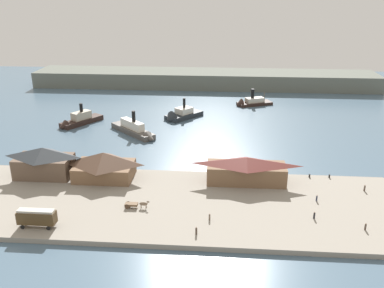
% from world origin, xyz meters
% --- Properties ---
extents(ground_plane, '(320.00, 320.00, 0.00)m').
position_xyz_m(ground_plane, '(0.00, 0.00, 0.00)').
color(ground_plane, slate).
extents(quay_promenade, '(110.00, 36.00, 1.20)m').
position_xyz_m(quay_promenade, '(0.00, -22.00, 0.60)').
color(quay_promenade, gray).
rests_on(quay_promenade, ground).
extents(seawall_edge, '(110.00, 0.80, 1.00)m').
position_xyz_m(seawall_edge, '(0.00, -3.60, 0.50)').
color(seawall_edge, slate).
rests_on(seawall_edge, ground).
extents(ferry_shed_east_terminal, '(15.36, 8.72, 8.29)m').
position_xyz_m(ferry_shed_east_terminal, '(-37.98, -9.78, 5.41)').
color(ferry_shed_east_terminal, brown).
rests_on(ferry_shed_east_terminal, quay_promenade).
extents(ferry_shed_customs_shed, '(15.87, 10.61, 7.42)m').
position_xyz_m(ferry_shed_customs_shed, '(-21.24, -9.84, 4.97)').
color(ferry_shed_customs_shed, brown).
rests_on(ferry_shed_customs_shed, quay_promenade).
extents(ferry_shed_central_terminal, '(21.10, 7.92, 7.05)m').
position_xyz_m(ferry_shed_central_terminal, '(17.11, -9.41, 4.78)').
color(ferry_shed_central_terminal, brown).
rests_on(ferry_shed_central_terminal, quay_promenade).
extents(street_tram, '(8.24, 2.63, 4.12)m').
position_xyz_m(street_tram, '(-29.01, -35.30, 3.62)').
color(street_tram, '#4C381E').
rests_on(street_tram, quay_promenade).
extents(horse_cart, '(5.85, 1.57, 1.87)m').
position_xyz_m(horse_cart, '(-9.43, -25.47, 2.12)').
color(horse_cart, brown).
rests_on(horse_cart, quay_promenade).
extents(pedestrian_at_waters_edge, '(0.41, 0.41, 1.64)m').
position_xyz_m(pedestrian_at_waters_edge, '(41.67, -31.15, 1.95)').
color(pedestrian_at_waters_edge, '#4C3D33').
rests_on(pedestrian_at_waters_edge, quay_promenade).
extents(pedestrian_standing_center, '(0.39, 0.39, 1.58)m').
position_xyz_m(pedestrian_standing_center, '(33.86, -18.77, 1.92)').
color(pedestrian_standing_center, '#33384C').
rests_on(pedestrian_standing_center, quay_promenade).
extents(pedestrian_by_tram, '(0.42, 0.42, 1.69)m').
position_xyz_m(pedestrian_by_tram, '(31.64, -27.20, 1.97)').
color(pedestrian_by_tram, '#232328').
rests_on(pedestrian_by_tram, quay_promenade).
extents(pedestrian_walking_east, '(0.40, 0.40, 1.62)m').
position_xyz_m(pedestrian_walking_east, '(8.16, -29.65, 1.94)').
color(pedestrian_walking_east, '#6B5B4C').
rests_on(pedestrian_walking_east, quay_promenade).
extents(pedestrian_near_cart, '(0.44, 0.44, 1.76)m').
position_xyz_m(pedestrian_near_cart, '(5.60, -35.66, 2.00)').
color(pedestrian_near_cart, '#4C3D33').
rests_on(pedestrian_near_cart, quay_promenade).
extents(pedestrian_near_east_shed, '(0.42, 0.42, 1.70)m').
position_xyz_m(pedestrian_near_east_shed, '(47.14, -12.39, 1.98)').
color(pedestrian_near_east_shed, '#4C3D33').
rests_on(pedestrian_near_east_shed, quay_promenade).
extents(mooring_post_center_east, '(0.44, 0.44, 0.90)m').
position_xyz_m(mooring_post_center_east, '(40.03, -4.96, 1.65)').
color(mooring_post_center_east, black).
rests_on(mooring_post_center_east, quay_promenade).
extents(mooring_post_east, '(0.44, 0.44, 0.90)m').
position_xyz_m(mooring_post_east, '(34.65, -5.12, 1.65)').
color(mooring_post_east, black).
rests_on(mooring_post_east, quay_promenade).
extents(ferry_moored_east, '(17.80, 11.79, 9.46)m').
position_xyz_m(ferry_moored_east, '(22.50, 72.85, 1.19)').
color(ferry_moored_east, black).
rests_on(ferry_moored_east, ground).
extents(ferry_moored_west, '(14.50, 18.78, 9.35)m').
position_xyz_m(ferry_moored_west, '(-45.43, 38.98, 1.64)').
color(ferry_moored_west, black).
rests_on(ferry_moored_west, ground).
extents(ferry_approaching_east, '(16.13, 17.30, 10.34)m').
position_xyz_m(ferry_approaching_east, '(-6.80, 50.01, 1.38)').
color(ferry_approaching_east, '#23282D').
rests_on(ferry_approaching_east, ground).
extents(ferry_departing_north, '(20.27, 20.08, 9.92)m').
position_xyz_m(ferry_departing_north, '(-20.65, 29.12, 1.66)').
color(ferry_departing_north, '#514C47').
rests_on(ferry_departing_north, ground).
extents(far_headland, '(180.00, 24.00, 8.00)m').
position_xyz_m(far_headland, '(0.00, 110.00, 4.00)').
color(far_headland, '#60665B').
rests_on(far_headland, ground).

